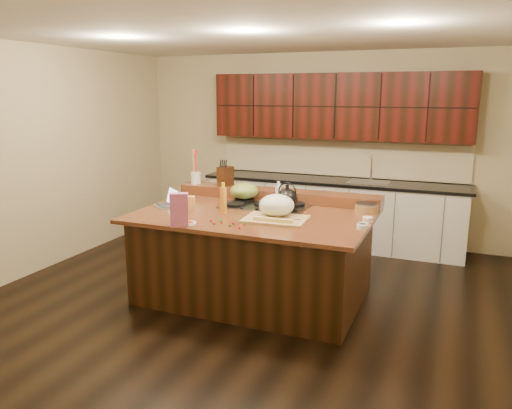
% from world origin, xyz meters
% --- Properties ---
extents(room, '(5.52, 5.02, 2.72)m').
position_xyz_m(room, '(0.00, 0.00, 1.35)').
color(room, black).
rests_on(room, ground).
extents(island, '(2.40, 1.60, 0.92)m').
position_xyz_m(island, '(0.00, 0.00, 0.46)').
color(island, black).
rests_on(island, ground).
extents(back_ledge, '(2.40, 0.30, 0.12)m').
position_xyz_m(back_ledge, '(0.00, 0.70, 0.98)').
color(back_ledge, black).
rests_on(back_ledge, island).
extents(cooktop, '(0.92, 0.52, 0.05)m').
position_xyz_m(cooktop, '(0.00, 0.30, 0.94)').
color(cooktop, gray).
rests_on(cooktop, island).
extents(back_counter, '(3.70, 0.66, 2.40)m').
position_xyz_m(back_counter, '(0.30, 2.23, 0.98)').
color(back_counter, silver).
rests_on(back_counter, ground).
extents(kettle, '(0.24, 0.24, 0.20)m').
position_xyz_m(kettle, '(0.30, 0.17, 1.07)').
color(kettle, black).
rests_on(kettle, cooktop).
extents(green_bowl, '(0.42, 0.42, 0.18)m').
position_xyz_m(green_bowl, '(-0.30, 0.43, 1.05)').
color(green_bowl, olive).
rests_on(green_bowl, cooktop).
extents(laptop, '(0.36, 0.35, 0.20)m').
position_xyz_m(laptop, '(-0.99, -0.07, 0.97)').
color(laptop, '#B7B7BC').
rests_on(laptop, island).
extents(oil_bottle, '(0.09, 0.09, 0.27)m').
position_xyz_m(oil_bottle, '(-0.29, -0.13, 1.06)').
color(oil_bottle, orange).
rests_on(oil_bottle, island).
extents(vinegar_bottle, '(0.08, 0.08, 0.25)m').
position_xyz_m(vinegar_bottle, '(0.17, 0.26, 1.04)').
color(vinegar_bottle, silver).
rests_on(vinegar_bottle, island).
extents(wooden_tray, '(0.63, 0.50, 0.24)m').
position_xyz_m(wooden_tray, '(0.30, -0.15, 1.03)').
color(wooden_tray, tan).
rests_on(wooden_tray, island).
extents(ramekin_a, '(0.11, 0.11, 0.04)m').
position_xyz_m(ramekin_a, '(1.15, -0.16, 0.94)').
color(ramekin_a, white).
rests_on(ramekin_a, island).
extents(ramekin_b, '(0.12, 0.12, 0.04)m').
position_xyz_m(ramekin_b, '(1.15, -0.20, 0.94)').
color(ramekin_b, white).
rests_on(ramekin_b, island).
extents(ramekin_c, '(0.12, 0.12, 0.04)m').
position_xyz_m(ramekin_c, '(1.15, 0.09, 0.94)').
color(ramekin_c, white).
rests_on(ramekin_c, island).
extents(strainer_bowl, '(0.26, 0.26, 0.09)m').
position_xyz_m(strainer_bowl, '(1.08, 0.43, 0.97)').
color(strainer_bowl, '#996B3F').
rests_on(strainer_bowl, island).
extents(kitchen_timer, '(0.08, 0.08, 0.07)m').
position_xyz_m(kitchen_timer, '(0.41, -0.36, 0.96)').
color(kitchen_timer, silver).
rests_on(kitchen_timer, island).
extents(pink_bag, '(0.19, 0.16, 0.31)m').
position_xyz_m(pink_bag, '(-0.45, -0.74, 1.08)').
color(pink_bag, '#C75D83').
rests_on(pink_bag, island).
extents(candy_plate, '(0.18, 0.18, 0.01)m').
position_xyz_m(candy_plate, '(-0.43, -0.64, 0.93)').
color(candy_plate, white).
rests_on(candy_plate, island).
extents(package_box, '(0.12, 0.11, 0.15)m').
position_xyz_m(package_box, '(-0.69, -0.12, 0.99)').
color(package_box, '#E9AC52').
rests_on(package_box, island).
extents(utensil_crock, '(0.15, 0.15, 0.14)m').
position_xyz_m(utensil_crock, '(-1.07, 0.70, 1.11)').
color(utensil_crock, white).
rests_on(utensil_crock, back_ledge).
extents(knife_block, '(0.16, 0.21, 0.23)m').
position_xyz_m(knife_block, '(-0.67, 0.70, 1.16)').
color(knife_block, black).
rests_on(knife_block, back_ledge).
extents(gumdrop_0, '(0.02, 0.02, 0.02)m').
position_xyz_m(gumdrop_0, '(0.10, -0.50, 0.93)').
color(gumdrop_0, red).
rests_on(gumdrop_0, island).
extents(gumdrop_1, '(0.02, 0.02, 0.02)m').
position_xyz_m(gumdrop_1, '(-0.19, -0.56, 0.93)').
color(gumdrop_1, '#198C26').
rests_on(gumdrop_1, island).
extents(gumdrop_2, '(0.02, 0.02, 0.02)m').
position_xyz_m(gumdrop_2, '(-0.25, -0.48, 0.93)').
color(gumdrop_2, red).
rests_on(gumdrop_2, island).
extents(gumdrop_3, '(0.02, 0.02, 0.02)m').
position_xyz_m(gumdrop_3, '(-0.16, -0.45, 0.93)').
color(gumdrop_3, '#198C26').
rests_on(gumdrop_3, island).
extents(gumdrop_4, '(0.02, 0.02, 0.02)m').
position_xyz_m(gumdrop_4, '(-0.01, -0.49, 0.93)').
color(gumdrop_4, red).
rests_on(gumdrop_4, island).
extents(gumdrop_5, '(0.02, 0.02, 0.02)m').
position_xyz_m(gumdrop_5, '(-0.01, -0.58, 0.93)').
color(gumdrop_5, '#198C26').
rests_on(gumdrop_5, island).
extents(gumdrop_6, '(0.02, 0.02, 0.02)m').
position_xyz_m(gumdrop_6, '(-0.12, -0.51, 0.93)').
color(gumdrop_6, red).
rests_on(gumdrop_6, island).
extents(gumdrop_7, '(0.02, 0.02, 0.02)m').
position_xyz_m(gumdrop_7, '(-0.17, -0.43, 0.93)').
color(gumdrop_7, '#198C26').
rests_on(gumdrop_7, island).
extents(gumdrop_8, '(0.02, 0.02, 0.02)m').
position_xyz_m(gumdrop_8, '(0.11, -0.62, 0.93)').
color(gumdrop_8, red).
rests_on(gumdrop_8, island).
extents(gumdrop_9, '(0.02, 0.02, 0.02)m').
position_xyz_m(gumdrop_9, '(0.10, -0.46, 0.93)').
color(gumdrop_9, '#198C26').
rests_on(gumdrop_9, island).
extents(gumdrop_10, '(0.02, 0.02, 0.02)m').
position_xyz_m(gumdrop_10, '(-0.18, -0.56, 0.93)').
color(gumdrop_10, red).
rests_on(gumdrop_10, island).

